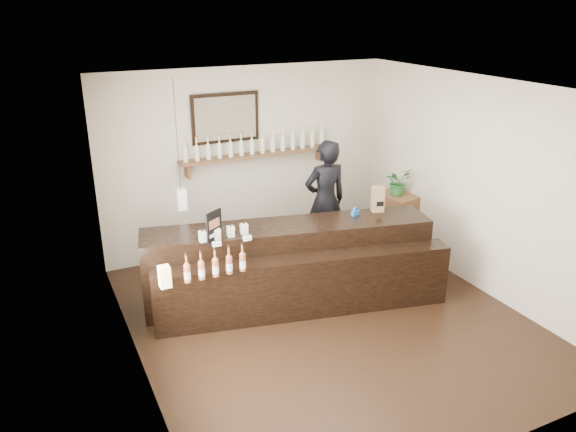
% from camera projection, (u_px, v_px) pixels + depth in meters
% --- Properties ---
extents(ground, '(5.00, 5.00, 0.00)m').
position_uv_depth(ground, '(327.00, 318.00, 6.91)').
color(ground, black).
rests_on(ground, ground).
extents(room_shell, '(5.00, 5.00, 5.00)m').
position_uv_depth(room_shell, '(330.00, 187.00, 6.30)').
color(room_shell, beige).
rests_on(room_shell, ground).
extents(back_wall_decor, '(2.66, 0.96, 1.69)m').
position_uv_depth(back_wall_decor, '(242.00, 140.00, 8.23)').
color(back_wall_decor, brown).
rests_on(back_wall_decor, ground).
extents(counter, '(3.72, 1.74, 1.20)m').
position_uv_depth(counter, '(292.00, 268.00, 7.14)').
color(counter, black).
rests_on(counter, ground).
extents(promo_sign, '(0.23, 0.16, 0.37)m').
position_uv_depth(promo_sign, '(214.00, 226.00, 6.53)').
color(promo_sign, black).
rests_on(promo_sign, counter).
extents(paper_bag, '(0.19, 0.16, 0.34)m').
position_uv_depth(paper_bag, '(378.00, 199.00, 7.45)').
color(paper_bag, olive).
rests_on(paper_bag, counter).
extents(tape_dispenser, '(0.13, 0.09, 0.11)m').
position_uv_depth(tape_dispenser, '(355.00, 212.00, 7.37)').
color(tape_dispenser, '#175CA5').
rests_on(tape_dispenser, counter).
extents(side_cabinet, '(0.57, 0.69, 0.89)m').
position_uv_depth(side_cabinet, '(395.00, 222.00, 8.75)').
color(side_cabinet, brown).
rests_on(side_cabinet, ground).
extents(potted_plant, '(0.42, 0.38, 0.42)m').
position_uv_depth(potted_plant, '(398.00, 182.00, 8.51)').
color(potted_plant, '#28662C').
rests_on(potted_plant, side_cabinet).
extents(shopkeeper, '(0.76, 0.51, 2.07)m').
position_uv_depth(shopkeeper, '(325.00, 193.00, 8.18)').
color(shopkeeper, black).
rests_on(shopkeeper, ground).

